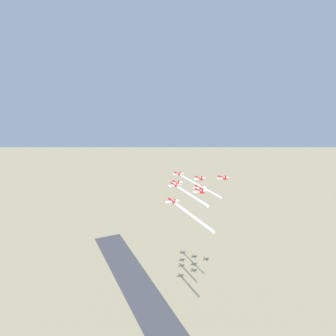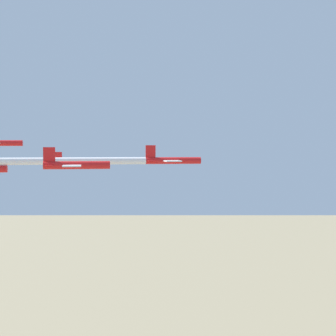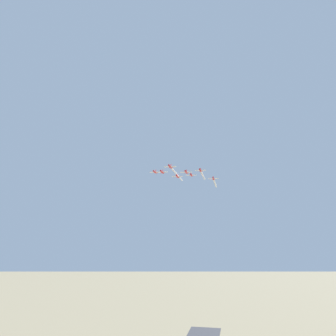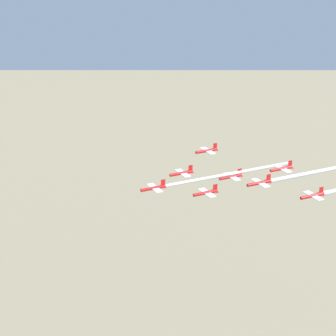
% 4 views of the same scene
% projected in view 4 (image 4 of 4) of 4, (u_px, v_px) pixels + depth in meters
% --- Properties ---
extents(jet_0, '(7.32, 7.44, 2.72)m').
position_uv_depth(jet_0, '(154.00, 188.00, 196.88)').
color(jet_0, red).
extents(jet_1, '(7.32, 7.44, 2.72)m').
position_uv_depth(jet_1, '(206.00, 193.00, 196.07)').
color(jet_1, red).
extents(jet_2, '(7.32, 7.44, 2.72)m').
position_uv_depth(jet_2, '(182.00, 173.00, 209.25)').
color(jet_2, red).
extents(jet_3, '(7.32, 7.44, 2.72)m').
position_uv_depth(jet_3, '(260.00, 183.00, 193.60)').
color(jet_3, red).
extents(jet_4, '(7.32, 7.44, 2.72)m').
position_uv_depth(jet_4, '(231.00, 177.00, 208.34)').
color(jet_4, red).
extents(jet_5, '(7.32, 7.44, 2.72)m').
position_uv_depth(jet_5, '(207.00, 151.00, 220.44)').
color(jet_5, red).
extents(jet_6, '(7.32, 7.44, 2.72)m').
position_uv_depth(jet_6, '(313.00, 196.00, 193.71)').
color(jet_6, red).
extents(jet_7, '(7.32, 7.44, 2.72)m').
position_uv_depth(jet_7, '(282.00, 168.00, 206.03)').
color(jet_7, red).
extents(smoke_trail_0, '(28.26, 36.92, 1.00)m').
position_uv_depth(smoke_trail_0, '(230.00, 174.00, 207.71)').
color(smoke_trail_0, white).
extents(smoke_trail_3, '(19.81, 25.64, 1.22)m').
position_uv_depth(smoke_trail_3, '(313.00, 173.00, 201.51)').
color(smoke_trail_3, white).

